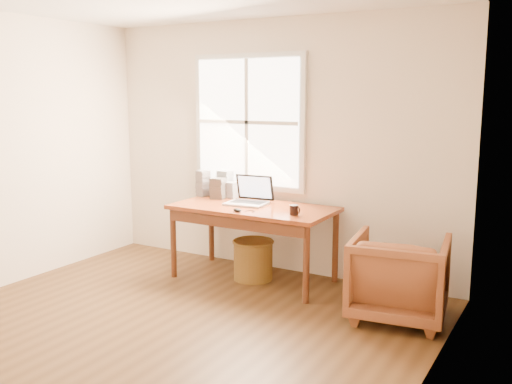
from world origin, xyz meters
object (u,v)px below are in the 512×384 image
coffee_mug (294,210)px  cd_stack_a (225,183)px  wicker_stool (253,260)px  laptop (246,191)px  armchair (399,277)px  desk (253,208)px

coffee_mug → cd_stack_a: bearing=171.5°
wicker_stool → laptop: laptop is taller
armchair → laptop: laptop is taller
armchair → coffee_mug: bearing=-13.7°
desk → cd_stack_a: cd_stack_a is taller
laptop → cd_stack_a: 0.53m
desk → wicker_stool: size_ratio=4.12×
armchair → wicker_stool: 1.58m
desk → armchair: desk is taller
armchair → desk: bearing=-17.7°
wicker_stool → cd_stack_a: (-0.54, 0.32, 0.70)m
laptop → wicker_stool: bearing=-21.0°
armchair → laptop: bearing=-18.0°
desk → laptop: 0.19m
armchair → cd_stack_a: (-2.09, 0.60, 0.54)m
wicker_stool → cd_stack_a: bearing=148.9°
laptop → cd_stack_a: cd_stack_a is taller
desk → armchair: size_ratio=2.06×
cd_stack_a → wicker_stool: bearing=-31.1°
wicker_stool → coffee_mug: 0.82m
armchair → coffee_mug: coffee_mug is taller
coffee_mug → armchair: bearing=10.1°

